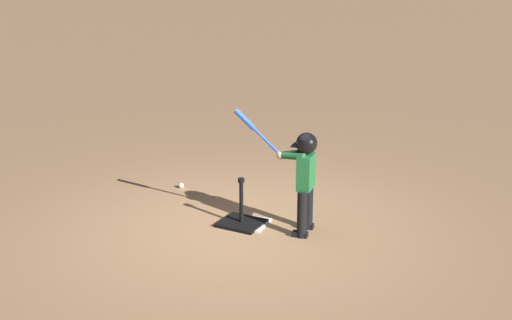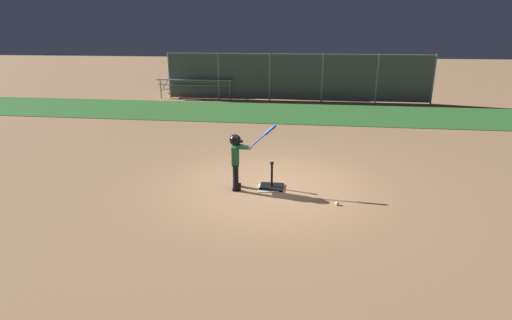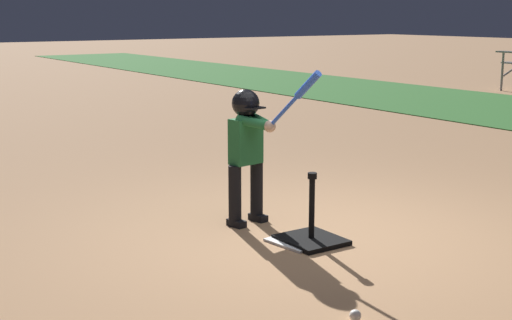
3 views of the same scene
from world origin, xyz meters
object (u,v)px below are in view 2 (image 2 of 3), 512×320
object	(u,v)px
bleachers_right_center	(199,87)
bleachers_center	(303,88)
batting_tee	(272,185)
baseball	(337,203)
batter_child	(237,154)

from	to	relation	value
bleachers_right_center	bleachers_center	xyz separation A→B (m)	(5.35, 0.71, -0.01)
batting_tee	baseball	distance (m)	1.56
batter_child	bleachers_right_center	size ratio (longest dim) A/B	0.37
batting_tee	bleachers_center	world-z (taller)	bleachers_center
batting_tee	baseball	world-z (taller)	batting_tee
batting_tee	batter_child	world-z (taller)	batter_child
bleachers_center	batting_tee	bearing A→B (deg)	-91.40
batting_tee	baseball	size ratio (longest dim) A/B	8.02
batting_tee	bleachers_right_center	xyz separation A→B (m)	(-5.04, 12.20, 0.42)
batter_child	baseball	world-z (taller)	batter_child
batting_tee	bleachers_center	distance (m)	12.91
batter_child	bleachers_center	size ratio (longest dim) A/B	0.39
batting_tee	baseball	bearing A→B (deg)	-28.28
baseball	bleachers_right_center	size ratio (longest dim) A/B	0.02
baseball	bleachers_right_center	distance (m)	14.44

